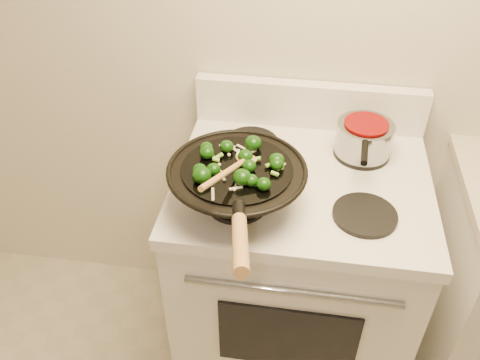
# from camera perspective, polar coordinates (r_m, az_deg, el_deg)

# --- Properties ---
(stove) EXTENTS (0.78, 0.67, 1.08)m
(stove) POSITION_cam_1_polar(r_m,az_deg,el_deg) (1.88, 5.99, -10.41)
(stove) COLOR white
(stove) RESTS_ON ground
(wok) EXTENTS (0.39, 0.64, 0.22)m
(wok) POSITION_cam_1_polar(r_m,az_deg,el_deg) (1.40, -0.33, -0.41)
(wok) COLOR black
(wok) RESTS_ON stove
(stirfry) EXTENTS (0.25, 0.27, 0.04)m
(stirfry) POSITION_cam_1_polar(r_m,az_deg,el_deg) (1.36, -0.44, 1.89)
(stirfry) COLOR #0E3408
(stirfry) RESTS_ON wok
(wooden_spoon) EXTENTS (0.12, 0.27, 0.09)m
(wooden_spoon) POSITION_cam_1_polar(r_m,az_deg,el_deg) (1.33, -0.62, 1.50)
(wooden_spoon) COLOR #AE7D45
(wooden_spoon) RESTS_ON wok
(saucepan) EXTENTS (0.18, 0.29, 0.11)m
(saucepan) POSITION_cam_1_polar(r_m,az_deg,el_deg) (1.66, 13.76, 4.65)
(saucepan) COLOR gray
(saucepan) RESTS_ON stove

